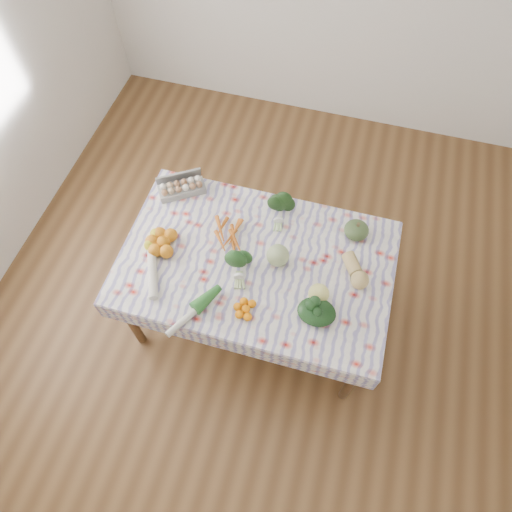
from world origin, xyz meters
TOP-DOWN VIEW (x-y plane):
  - ground at (0.00, 0.00)m, footprint 4.50×4.50m
  - dining_table at (0.00, 0.00)m, footprint 1.60×1.00m
  - tablecloth at (0.00, 0.00)m, footprint 1.66×1.06m
  - egg_carton at (-0.62, 0.38)m, footprint 0.32×0.27m
  - carrot_bunch at (-0.21, 0.10)m, footprint 0.24×0.22m
  - kale_bunch at (0.05, 0.35)m, footprint 0.20×0.18m
  - kabocha_squash at (0.55, 0.35)m, footprint 0.20×0.20m
  - cabbage at (0.13, 0.03)m, footprint 0.17×0.17m
  - butternut_squash at (0.59, 0.07)m, footprint 0.21×0.26m
  - orange_cluster at (-0.58, -0.05)m, footprint 0.31×0.31m
  - broccoli at (-0.07, -0.10)m, footprint 0.20×0.20m
  - mandarin_cluster at (0.03, -0.33)m, footprint 0.17×0.17m
  - grapefruit at (0.41, -0.15)m, footprint 0.16×0.16m
  - spinach_bag at (0.42, -0.25)m, footprint 0.22×0.18m
  - daikon at (-0.57, -0.25)m, footprint 0.20×0.37m
  - leek at (-0.25, -0.43)m, footprint 0.23×0.36m

SIDE VIEW (x-z plane):
  - ground at x=0.00m, z-range 0.00..0.00m
  - dining_table at x=0.00m, z-range 0.30..1.05m
  - tablecloth at x=0.00m, z-range 0.75..0.76m
  - carrot_bunch at x=-0.21m, z-range 0.76..0.80m
  - leek at x=-0.25m, z-range 0.76..0.80m
  - mandarin_cluster at x=0.03m, z-range 0.76..0.81m
  - daikon at x=-0.57m, z-range 0.76..0.82m
  - egg_carton at x=-0.62m, z-range 0.76..0.84m
  - orange_cluster at x=-0.58m, z-range 0.76..0.85m
  - spinach_bag at x=0.42m, z-range 0.76..0.86m
  - kabocha_squash at x=0.55m, z-range 0.76..0.86m
  - butternut_squash at x=0.59m, z-range 0.76..0.87m
  - broccoli at x=-0.07m, z-range 0.76..0.88m
  - grapefruit at x=0.41m, z-range 0.76..0.88m
  - cabbage at x=0.13m, z-range 0.76..0.90m
  - kale_bunch at x=0.05m, z-range 0.76..0.91m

